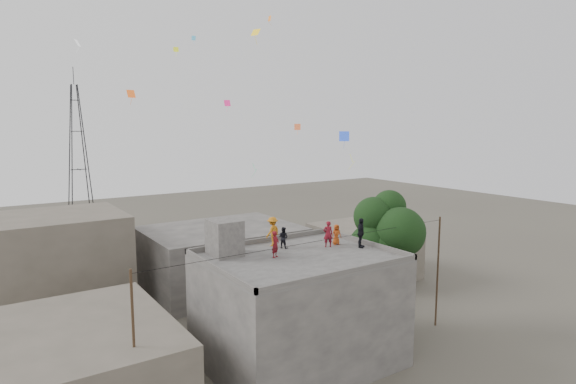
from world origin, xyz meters
The scene contains 18 objects.
ground centered at (0.00, 0.00, 0.00)m, with size 140.00×140.00×0.00m, color #4A453D.
main_building centered at (0.00, 0.00, 3.05)m, with size 10.00×8.00×6.10m.
parapet centered at (0.00, 0.00, 6.25)m, with size 10.00×8.00×0.30m.
stair_head_box centered at (-3.20, 2.60, 7.10)m, with size 1.60×1.80×2.00m, color #494644.
neighbor_west centered at (-11.00, 2.00, 2.00)m, with size 8.00×10.00×4.00m, color #5A5447.
neighbor_north centered at (2.00, 14.00, 2.50)m, with size 12.00×9.00×5.00m, color #494644.
neighbor_northwest centered at (-10.00, 16.00, 3.50)m, with size 9.00×8.00×7.00m, color #5A5447.
neighbor_east centered at (14.00, 10.00, 2.20)m, with size 7.00×8.00×4.40m, color #5A5447.
tree centered at (7.37, 0.60, 6.10)m, with size 4.90×4.60×9.10m.
utility_line centered at (0.50, -1.25, 3.83)m, with size 20.12×0.62×7.40m.
transmission_tower centered at (-4.00, 40.00, 9.07)m, with size 2.97×2.97×20.01m.
person_red_adult centered at (2.72, 0.85, 6.88)m, with size 0.57×0.37×1.56m, color maroon.
person_orange_child centered at (3.52, 1.03, 6.72)m, with size 0.61×0.39×1.24m, color #AB4213.
person_dark_child centered at (0.35, 2.08, 6.74)m, with size 0.62×0.48×1.27m, color black.
person_dark_adult centered at (4.24, -0.34, 6.98)m, with size 1.03×0.43×1.76m, color black.
person_orange_adult centered at (0.12, 2.91, 6.98)m, with size 1.14×0.65×1.76m, color #C27116.
person_red_child centered at (-1.10, 0.63, 6.83)m, with size 0.54×0.35×1.47m, color maroon.
kites centered at (0.14, 6.19, 15.21)m, with size 17.12×11.63×10.94m.
Camera 1 is at (-14.68, -21.13, 13.28)m, focal length 30.00 mm.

